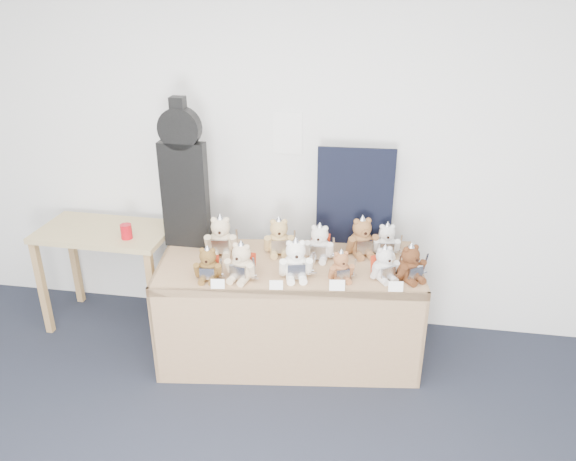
% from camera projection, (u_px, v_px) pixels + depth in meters
% --- Properties ---
extents(room_shell, '(6.00, 6.00, 6.00)m').
position_uv_depth(room_shell, '(287.00, 133.00, 3.97)').
color(room_shell, silver).
rests_on(room_shell, floor).
extents(display_table, '(1.85, 0.96, 0.73)m').
position_uv_depth(display_table, '(289.00, 289.00, 3.78)').
color(display_table, '#9C744F').
rests_on(display_table, floor).
extents(side_table, '(0.97, 0.56, 0.80)m').
position_uv_depth(side_table, '(106.00, 245.00, 4.18)').
color(side_table, tan).
rests_on(side_table, floor).
extents(guitar_case, '(0.32, 0.10, 1.06)m').
position_uv_depth(guitar_case, '(184.00, 176.00, 3.84)').
color(guitar_case, black).
rests_on(guitar_case, display_table).
extents(navy_board, '(0.53, 0.04, 0.71)m').
position_uv_depth(navy_board, '(355.00, 197.00, 3.92)').
color(navy_board, black).
rests_on(navy_board, display_table).
extents(red_cup, '(0.08, 0.08, 0.11)m').
position_uv_depth(red_cup, '(126.00, 231.00, 3.97)').
color(red_cup, '#B20B16').
rests_on(red_cup, side_table).
extents(teddy_front_far_left, '(0.21, 0.18, 0.25)m').
position_uv_depth(teddy_front_far_left, '(208.00, 265.00, 3.55)').
color(teddy_front_far_left, brown).
rests_on(teddy_front_far_left, display_table).
extents(teddy_front_left, '(0.23, 0.21, 0.28)m').
position_uv_depth(teddy_front_left, '(241.00, 263.00, 3.55)').
color(teddy_front_left, beige).
rests_on(teddy_front_left, display_table).
extents(teddy_front_centre, '(0.25, 0.22, 0.30)m').
position_uv_depth(teddy_front_centre, '(296.00, 261.00, 3.56)').
color(teddy_front_centre, white).
rests_on(teddy_front_centre, display_table).
extents(teddy_front_right, '(0.19, 0.18, 0.23)m').
position_uv_depth(teddy_front_right, '(341.00, 267.00, 3.55)').
color(teddy_front_right, '#955C38').
rests_on(teddy_front_right, display_table).
extents(teddy_front_far_right, '(0.21, 0.21, 0.25)m').
position_uv_depth(teddy_front_far_right, '(384.00, 265.00, 3.55)').
color(teddy_front_far_right, silver).
rests_on(teddy_front_far_right, display_table).
extents(teddy_front_end, '(0.22, 0.22, 0.27)m').
position_uv_depth(teddy_front_end, '(410.00, 264.00, 3.54)').
color(teddy_front_end, '#53301C').
rests_on(teddy_front_end, display_table).
extents(teddy_back_left, '(0.26, 0.22, 0.31)m').
position_uv_depth(teddy_back_left, '(221.00, 237.00, 3.87)').
color(teddy_back_left, beige).
rests_on(teddy_back_left, display_table).
extents(teddy_back_centre_left, '(0.24, 0.21, 0.29)m').
position_uv_depth(teddy_back_centre_left, '(279.00, 238.00, 3.88)').
color(teddy_back_centre_left, tan).
rests_on(teddy_back_centre_left, display_table).
extents(teddy_back_centre_right, '(0.23, 0.19, 0.28)m').
position_uv_depth(teddy_back_centre_right, '(319.00, 244.00, 3.81)').
color(teddy_back_centre_right, silver).
rests_on(teddy_back_centre_right, display_table).
extents(teddy_back_right, '(0.25, 0.24, 0.31)m').
position_uv_depth(teddy_back_right, '(362.00, 238.00, 3.86)').
color(teddy_back_right, '#8E5F39').
rests_on(teddy_back_right, display_table).
extents(teddy_back_end, '(0.21, 0.18, 0.26)m').
position_uv_depth(teddy_back_end, '(387.00, 241.00, 3.86)').
color(teddy_back_end, white).
rests_on(teddy_back_end, display_table).
extents(entry_card_a, '(0.09, 0.03, 0.06)m').
position_uv_depth(entry_card_a, '(218.00, 284.00, 3.46)').
color(entry_card_a, white).
rests_on(entry_card_a, display_table).
extents(entry_card_b, '(0.09, 0.03, 0.06)m').
position_uv_depth(entry_card_b, '(276.00, 285.00, 3.45)').
color(entry_card_b, white).
rests_on(entry_card_b, display_table).
extents(entry_card_c, '(0.10, 0.03, 0.07)m').
position_uv_depth(entry_card_c, '(337.00, 285.00, 3.44)').
color(entry_card_c, white).
rests_on(entry_card_c, display_table).
extents(entry_card_d, '(0.09, 0.03, 0.06)m').
position_uv_depth(entry_card_d, '(396.00, 287.00, 3.43)').
color(entry_card_d, white).
rests_on(entry_card_d, display_table).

